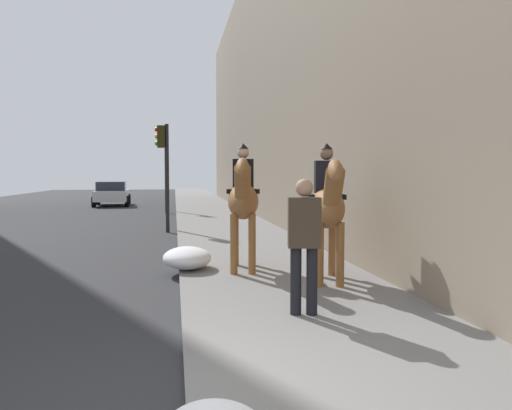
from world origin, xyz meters
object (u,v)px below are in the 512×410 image
Objects in this scene: traffic_light_far_curb at (164,159)px; mounted_horse_near at (243,199)px; pedestrian_greeting at (304,237)px; car_near_lane at (112,193)px; traffic_light_near_curb at (164,160)px; mounted_horse_far at (327,205)px.

mounted_horse_near is at bearing -173.79° from traffic_light_far_curb.
car_near_lane is at bearing 21.79° from pedestrian_greeting.
traffic_light_far_curb reaches higher than traffic_light_near_curb.
traffic_light_near_curb reaches higher than mounted_horse_near.
traffic_light_far_curb is (16.98, 2.93, 1.26)m from mounted_horse_far.
mounted_horse_near reaches higher than pedestrian_greeting.
traffic_light_near_curb is at bearing -169.86° from car_near_lane.
mounted_horse_near is at bearing 16.49° from pedestrian_greeting.
mounted_horse_near reaches higher than mounted_horse_far.
pedestrian_greeting is at bearing -169.66° from traffic_light_near_curb.
pedestrian_greeting is at bearing -15.41° from mounted_horse_far.
mounted_horse_near is 15.90m from traffic_light_far_curb.
traffic_light_far_curb reaches higher than mounted_horse_far.
mounted_horse_far reaches higher than car_near_lane.
mounted_horse_far is 2.05m from pedestrian_greeting.
mounted_horse_far is at bearing -15.11° from pedestrian_greeting.
traffic_light_far_curb reaches higher than car_near_lane.
mounted_horse_far is 17.27m from traffic_light_far_curb.
car_near_lane is (23.21, 6.12, -0.62)m from mounted_horse_far.
traffic_light_near_curb is at bearing 20.27° from pedestrian_greeting.
traffic_light_near_curb reaches higher than mounted_horse_far.
mounted_horse_far is at bearing -162.16° from traffic_light_near_curb.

